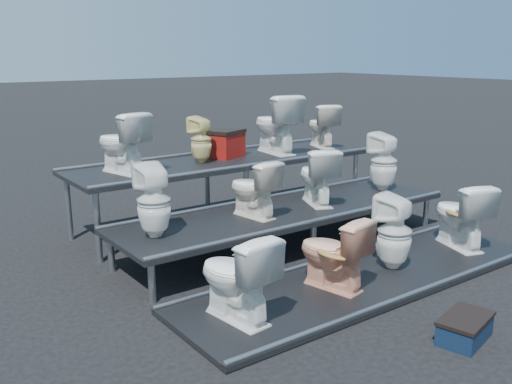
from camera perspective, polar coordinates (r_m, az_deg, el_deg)
ground at (r=6.83m, az=3.02°, el=-5.48°), size 80.00×80.00×0.00m
tier_front at (r=5.94m, az=11.04°, el=-8.48°), size 4.20×1.20×0.06m
tier_mid at (r=6.76m, az=3.04°, el=-3.64°), size 4.20×1.20×0.46m
tier_back at (r=7.72m, az=-3.04°, el=0.14°), size 4.20×1.20×0.86m
toilet_0 at (r=4.80m, az=-2.02°, el=-8.43°), size 0.51×0.79×0.76m
toilet_1 at (r=5.47m, az=7.69°, el=-6.01°), size 0.53×0.76×0.71m
toilet_2 at (r=6.06m, az=13.67°, el=-3.89°), size 0.42×0.42×0.79m
toilet_3 at (r=6.95m, az=19.77°, el=-2.13°), size 0.65×0.85×0.77m
toilet_4 at (r=5.71m, az=-10.19°, el=-0.87°), size 0.36×0.37×0.74m
toilet_5 at (r=6.33m, az=-0.27°, el=0.35°), size 0.44×0.67×0.64m
toilet_6 at (r=6.91m, az=6.11°, el=1.64°), size 0.62×0.78×0.70m
toilet_7 at (r=7.73m, az=12.66°, el=2.98°), size 0.37×0.38×0.77m
toilet_8 at (r=6.89m, az=-13.32°, el=4.83°), size 0.56×0.78×0.72m
toilet_9 at (r=7.38m, az=-5.52°, el=5.23°), size 0.34×0.34×0.60m
toilet_10 at (r=8.05m, az=1.96°, el=6.82°), size 0.55×0.85×0.83m
toilet_11 at (r=8.63m, az=6.61°, el=6.63°), size 0.56×0.72×0.65m
red_crate at (r=7.79m, az=-3.09°, el=4.71°), size 0.55×0.50×0.32m
step_stool at (r=5.00m, az=20.14°, el=-12.84°), size 0.55×0.40×0.18m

